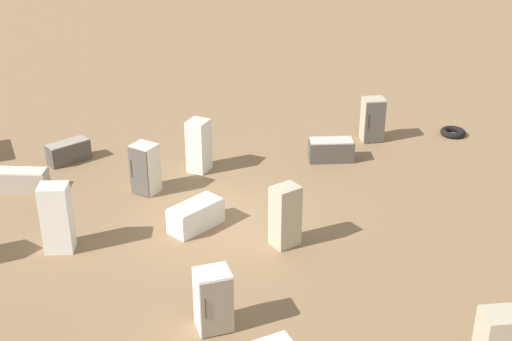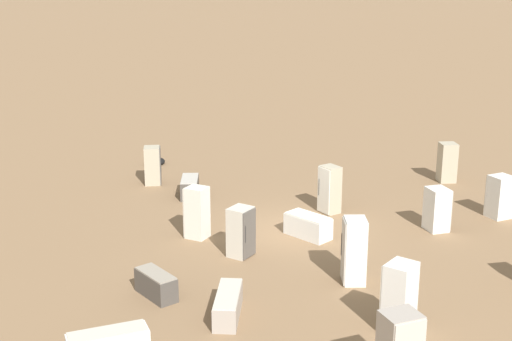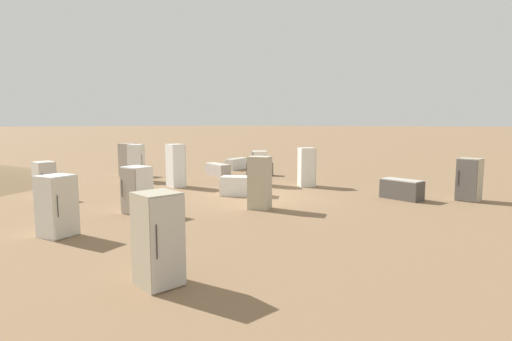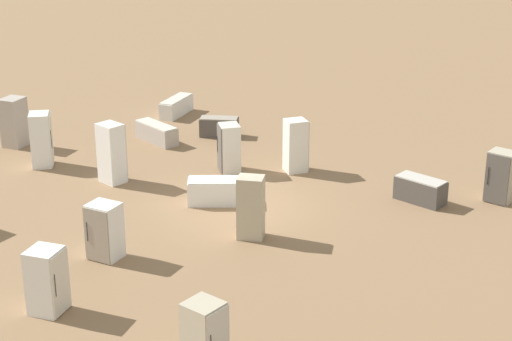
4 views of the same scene
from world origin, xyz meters
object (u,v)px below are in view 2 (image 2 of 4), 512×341
(discarded_fridge_11, at_px, (447,162))
(discarded_fridge_6, at_px, (197,212))
(discarded_fridge_1, at_px, (156,285))
(discarded_fridge_13, at_px, (228,305))
(discarded_fridge_15, at_px, (399,298))
(discarded_fridge_9, at_px, (500,197))
(discarded_fridge_8, at_px, (241,232))
(discarded_fridge_5, at_px, (437,209))
(scrap_tire, at_px, (155,162))
(discarded_fridge_14, at_px, (190,187))
(discarded_fridge_2, at_px, (354,251))
(discarded_fridge_4, at_px, (153,165))
(discarded_fridge_12, at_px, (330,189))
(discarded_fridge_0, at_px, (308,226))

(discarded_fridge_11, bearing_deg, discarded_fridge_6, -152.16)
(discarded_fridge_1, height_order, discarded_fridge_13, discarded_fridge_1)
(discarded_fridge_11, bearing_deg, discarded_fridge_15, -114.35)
(discarded_fridge_9, distance_m, discarded_fridge_13, 12.29)
(discarded_fridge_8, bearing_deg, discarded_fridge_5, 141.17)
(discarded_fridge_8, xyz_separation_m, scrap_tire, (2.15, -11.44, -0.69))
(discarded_fridge_8, height_order, discarded_fridge_14, discarded_fridge_8)
(discarded_fridge_2, distance_m, discarded_fridge_14, 9.72)
(discarded_fridge_1, distance_m, discarded_fridge_11, 15.48)
(discarded_fridge_4, relative_size, discarded_fridge_12, 0.90)
(discarded_fridge_5, distance_m, discarded_fridge_12, 4.00)
(discarded_fridge_4, xyz_separation_m, discarded_fridge_14, (-1.36, 1.98, -0.42))
(discarded_fridge_0, distance_m, discarded_fridge_14, 6.22)
(discarded_fridge_5, relative_size, discarded_fridge_13, 0.76)
(discarded_fridge_14, bearing_deg, discarded_fridge_12, 158.40)
(discarded_fridge_5, bearing_deg, discarded_fridge_1, -76.49)
(discarded_fridge_13, distance_m, discarded_fridge_14, 10.31)
(discarded_fridge_6, height_order, discarded_fridge_9, discarded_fridge_6)
(discarded_fridge_2, relative_size, discarded_fridge_13, 0.98)
(discarded_fridge_0, bearing_deg, discarded_fridge_12, 23.85)
(discarded_fridge_1, relative_size, discarded_fridge_5, 1.01)
(discarded_fridge_6, bearing_deg, discarded_fridge_2, -99.36)
(discarded_fridge_0, xyz_separation_m, discarded_fridge_11, (-7.42, -5.18, 0.45))
(discarded_fridge_13, xyz_separation_m, scrap_tire, (1.15, -15.39, -0.23))
(discarded_fridge_2, bearing_deg, discarded_fridge_9, -48.09)
(discarded_fridge_15, bearing_deg, discarded_fridge_1, 109.96)
(discarded_fridge_8, xyz_separation_m, discarded_fridge_11, (-9.92, -6.41, 0.03))
(discarded_fridge_9, distance_m, scrap_tire, 15.37)
(discarded_fridge_2, xyz_separation_m, scrap_tire, (5.03, -13.97, -0.86))
(scrap_tire, bearing_deg, discarded_fridge_12, 127.27)
(discarded_fridge_0, relative_size, discarded_fridge_8, 1.08)
(discarded_fridge_1, height_order, discarded_fridge_12, discarded_fridge_12)
(discarded_fridge_4, xyz_separation_m, discarded_fridge_13, (-1.37, 12.28, -0.46))
(discarded_fridge_14, bearing_deg, discarded_fridge_6, 96.31)
(discarded_fridge_5, distance_m, discarded_fridge_15, 7.66)
(discarded_fridge_6, xyz_separation_m, discarded_fridge_11, (-11.12, -4.56, -0.05))
(discarded_fridge_4, relative_size, discarded_fridge_5, 1.05)
(discarded_fridge_6, distance_m, discarded_fridge_13, 5.83)
(discarded_fridge_11, relative_size, discarded_fridge_12, 0.94)
(discarded_fridge_6, relative_size, scrap_tire, 1.92)
(discarded_fridge_2, distance_m, discarded_fridge_9, 8.22)
(discarded_fridge_8, relative_size, discarded_fridge_12, 0.90)
(discarded_fridge_14, relative_size, scrap_tire, 1.73)
(discarded_fridge_1, relative_size, discarded_fridge_2, 0.78)
(discarded_fridge_5, xyz_separation_m, scrap_tire, (9.21, -10.41, -0.64))
(discarded_fridge_0, distance_m, scrap_tire, 11.23)
(discarded_fridge_9, xyz_separation_m, scrap_tire, (11.98, -9.60, -0.67))
(discarded_fridge_11, bearing_deg, discarded_fridge_0, -139.52)
(discarded_fridge_1, xyz_separation_m, discarded_fridge_5, (-9.84, -3.45, 0.40))
(discarded_fridge_6, relative_size, discarded_fridge_14, 1.11)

